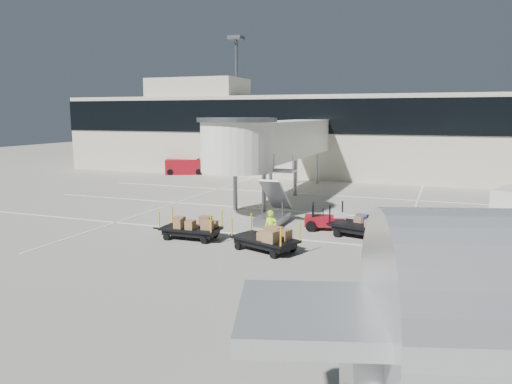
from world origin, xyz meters
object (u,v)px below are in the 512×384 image
at_px(baggage_tug, 326,220).
at_px(box_cart_near, 264,238).
at_px(box_cart_far, 189,229).
at_px(belt_loader, 185,167).
at_px(suitcase_cart, 365,226).
at_px(ground_worker, 271,229).

bearing_deg(baggage_tug, box_cart_near, -120.60).
xyz_separation_m(box_cart_near, box_cart_far, (-4.31, 0.72, -0.07)).
distance_m(baggage_tug, belt_loader, 27.43).
relative_size(box_cart_far, belt_loader, 0.81).
xyz_separation_m(suitcase_cart, belt_loader, (-21.65, 20.38, 0.20)).
height_order(baggage_tug, suitcase_cart, suitcase_cart).
bearing_deg(belt_loader, baggage_tug, -69.65).
xyz_separation_m(baggage_tug, box_cart_far, (-5.98, -4.45, 0.01)).
relative_size(suitcase_cart, belt_loader, 0.94).
relative_size(ground_worker, belt_loader, 0.39).
bearing_deg(baggage_tug, ground_worker, -123.05).
bearing_deg(baggage_tug, box_cart_far, -155.99).
height_order(baggage_tug, box_cart_near, box_cart_near).
bearing_deg(belt_loader, ground_worker, -77.92).
xyz_separation_m(box_cart_far, ground_worker, (4.35, 0.05, 0.35)).
distance_m(baggage_tug, ground_worker, 4.71).
height_order(suitcase_cart, box_cart_near, suitcase_cart).
distance_m(box_cart_near, ground_worker, 0.82).
distance_m(suitcase_cart, box_cart_far, 8.95).
relative_size(baggage_tug, belt_loader, 0.52).
relative_size(suitcase_cart, ground_worker, 2.39).
bearing_deg(box_cart_far, suitcase_cart, 21.39).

